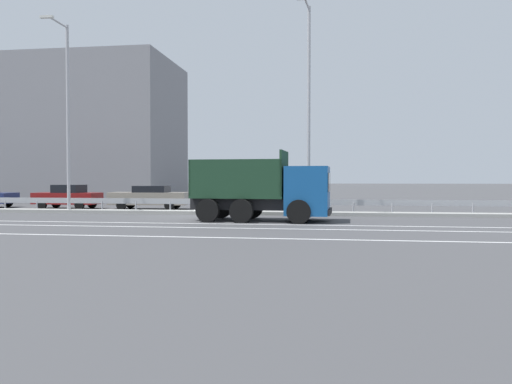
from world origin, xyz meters
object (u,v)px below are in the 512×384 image
object	(u,v)px
parked_car_3	(68,197)
parked_car_4	(150,197)
street_lamp_1	(67,110)
dump_truck	(278,194)
street_lamp_2	(308,102)
median_road_sign	(196,190)

from	to	relation	value
parked_car_3	parked_car_4	xyz separation A→B (m)	(5.44, 0.15, -0.00)
parked_car_3	street_lamp_1	bearing A→B (deg)	-149.72
dump_truck	parked_car_4	xyz separation A→B (m)	(-8.86, 7.48, -0.49)
dump_truck	street_lamp_2	bearing A→B (deg)	163.93
parked_car_3	parked_car_4	size ratio (longest dim) A/B	0.84
median_road_sign	street_lamp_2	world-z (taller)	street_lamp_2
street_lamp_2	parked_car_4	world-z (taller)	street_lamp_2
street_lamp_2	median_road_sign	bearing A→B (deg)	177.56
median_road_sign	street_lamp_2	size ratio (longest dim) A/B	0.23
median_road_sign	street_lamp_2	distance (m)	7.71
parked_car_3	dump_truck	bearing A→B (deg)	-115.56
dump_truck	median_road_sign	bearing A→B (deg)	-125.69
dump_truck	parked_car_4	distance (m)	11.60
parked_car_4	parked_car_3	bearing A→B (deg)	88.30
median_road_sign	street_lamp_2	bearing A→B (deg)	-2.44
median_road_sign	parked_car_4	xyz separation A→B (m)	(-3.94, 3.59, -0.54)
street_lamp_1	street_lamp_2	world-z (taller)	street_lamp_2
parked_car_4	street_lamp_2	bearing A→B (deg)	-114.10
parked_car_3	parked_car_4	bearing A→B (deg)	-86.88
median_road_sign	parked_car_4	distance (m)	5.35
street_lamp_2	parked_car_4	size ratio (longest dim) A/B	2.20
dump_truck	street_lamp_1	bearing A→B (deg)	-103.63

